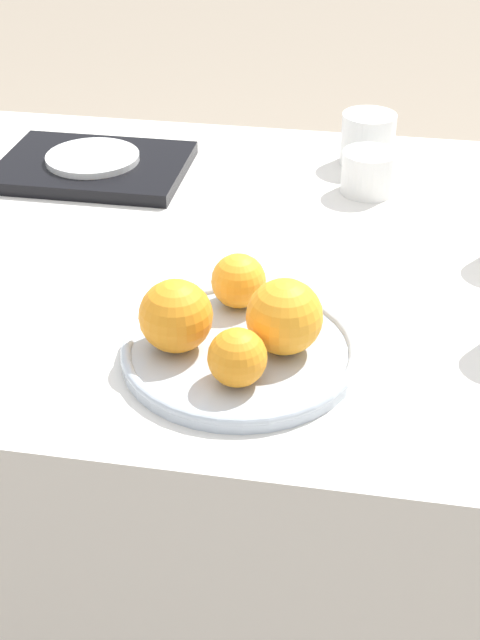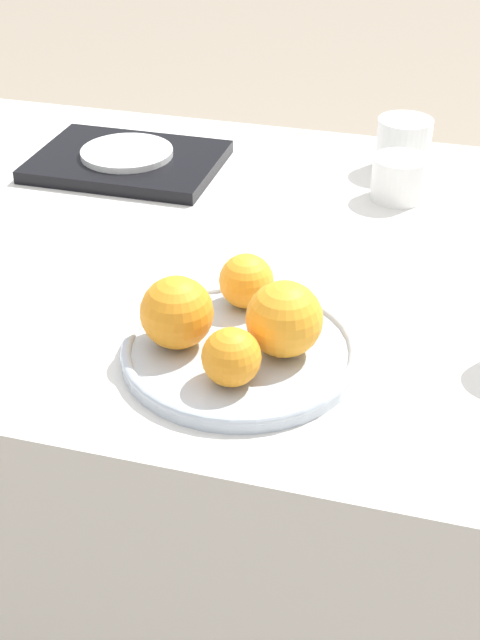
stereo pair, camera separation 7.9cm
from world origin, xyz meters
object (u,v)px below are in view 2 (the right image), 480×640
object	(u,v)px
orange_1	(177,313)
orange_2	(231,357)
cup_0	(399,178)
serving_tray	(127,162)
orange_3	(246,281)
fruit_platter	(240,351)
orange_0	(284,319)
side_plate	(127,153)
cup_2	(403,145)

from	to	relation	value
orange_1	orange_2	distance (m)	0.09
cup_0	serving_tray	bearing A→B (deg)	-179.54
orange_3	serving_tray	size ratio (longest dim) A/B	0.22
serving_tray	fruit_platter	bearing A→B (deg)	-55.48
cup_0	orange_0	bearing A→B (deg)	-98.47
orange_2	orange_3	bearing A→B (deg)	99.53
orange_1	orange_3	xyz separation A→B (m)	(0.05, 0.10, -0.01)
cup_0	orange_3	bearing A→B (deg)	-109.53
fruit_platter	side_plate	xyz separation A→B (m)	(-0.31, 0.45, 0.02)
side_plate	fruit_platter	bearing A→B (deg)	-55.48
side_plate	cup_2	bearing A→B (deg)	15.00
orange_1	cup_2	bearing A→B (deg)	73.20
fruit_platter	orange_1	distance (m)	0.08
orange_1	cup_0	bearing A→B (deg)	68.75
orange_2	side_plate	xyz separation A→B (m)	(-0.32, 0.51, -0.02)
orange_2	cup_2	size ratio (longest dim) A/B	0.72
orange_1	orange_2	size ratio (longest dim) A/B	1.30
orange_1	cup_0	distance (m)	0.50
orange_0	orange_1	size ratio (longest dim) A/B	1.04
orange_3	side_plate	distance (m)	0.47
orange_1	cup_0	xyz separation A→B (m)	(0.18, 0.47, -0.02)
orange_1	serving_tray	size ratio (longest dim) A/B	0.28
orange_2	serving_tray	size ratio (longest dim) A/B	0.21
serving_tray	cup_0	size ratio (longest dim) A/B	3.54
orange_2	cup_2	world-z (taller)	cup_2
orange_3	cup_2	size ratio (longest dim) A/B	0.75
serving_tray	cup_0	world-z (taller)	cup_0
orange_1	serving_tray	distance (m)	0.53
side_plate	cup_0	world-z (taller)	cup_0
fruit_platter	side_plate	world-z (taller)	side_plate
orange_1	orange_2	world-z (taller)	orange_1
orange_3	fruit_platter	bearing A→B (deg)	-79.01
orange_2	cup_0	size ratio (longest dim) A/B	0.76
orange_2	serving_tray	distance (m)	0.61
side_plate	cup_0	distance (m)	0.43
cup_2	orange_0	bearing A→B (deg)	-96.05
serving_tray	orange_1	bearing A→B (deg)	-62.19
fruit_platter	cup_0	xyz separation A→B (m)	(0.11, 0.46, 0.02)
orange_0	cup_0	world-z (taller)	orange_0
orange_0	side_plate	size ratio (longest dim) A/B	0.57
orange_0	side_plate	bearing A→B (deg)	128.78
orange_3	serving_tray	xyz separation A→B (m)	(-0.30, 0.37, -0.04)
fruit_platter	orange_1	bearing A→B (deg)	-172.31
fruit_platter	orange_1	world-z (taller)	orange_1
orange_3	cup_0	distance (m)	0.39
orange_1	cup_2	xyz separation A→B (m)	(0.17, 0.58, -0.01)
orange_0	cup_2	xyz separation A→B (m)	(0.06, 0.56, -0.01)
serving_tray	side_plate	xyz separation A→B (m)	(-0.00, -0.00, 0.02)
side_plate	orange_2	bearing A→B (deg)	-58.10
orange_0	serving_tray	distance (m)	0.57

